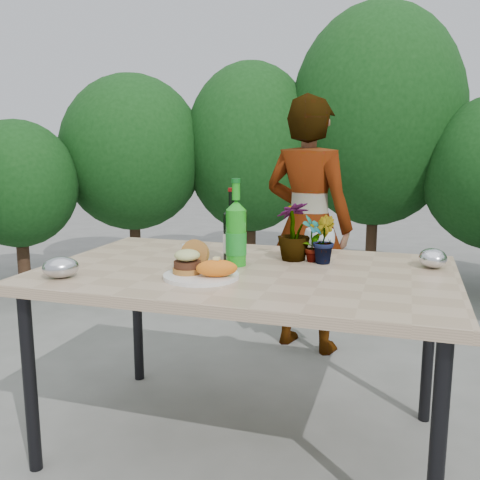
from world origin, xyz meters
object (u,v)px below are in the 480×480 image
(patio_table, at_px, (246,283))
(wine_bottle, at_px, (232,235))
(person, at_px, (308,225))
(dinner_plate, at_px, (201,276))

(patio_table, relative_size, wine_bottle, 5.17)
(person, bearing_deg, wine_bottle, 98.37)
(dinner_plate, relative_size, person, 0.19)
(patio_table, height_order, wine_bottle, wine_bottle)
(patio_table, height_order, dinner_plate, dinner_plate)
(patio_table, bearing_deg, person, 88.00)
(patio_table, relative_size, dinner_plate, 5.71)
(wine_bottle, relative_size, person, 0.20)
(patio_table, distance_m, person, 1.14)
(patio_table, relative_size, person, 1.06)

